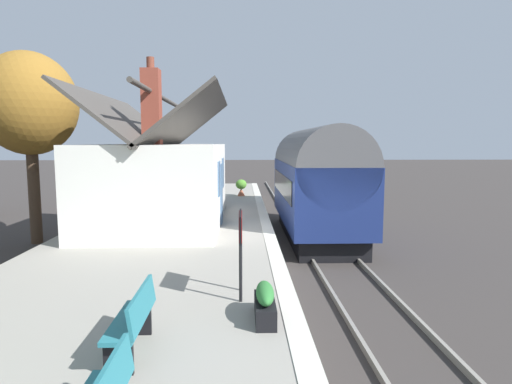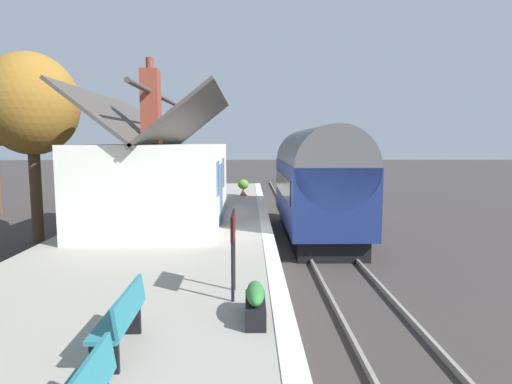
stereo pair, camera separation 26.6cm
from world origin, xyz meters
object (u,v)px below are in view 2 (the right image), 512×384
planter_edge_near (155,193)px  planter_edge_far (255,303)px  station_building (162,180)px  bench_near_building (216,185)px  tree_mid_background (31,105)px  bench_mid_platform (122,318)px  train (317,182)px  planter_bench_left (197,191)px  planter_by_door (243,187)px  station_sign_board (233,233)px

planter_edge_near → planter_edge_far: (-15.44, -4.96, -0.00)m
station_building → bench_near_building: station_building is taller
planter_edge_near → tree_mid_background: (-5.99, 3.11, 3.92)m
station_building → bench_mid_platform: size_ratio=5.73×
train → planter_edge_near: bearing=54.3°
bench_mid_platform → tree_mid_background: bearing=30.7°
planter_bench_left → planter_edge_far: bearing=-169.5°
planter_by_door → planter_edge_far: bearing=-178.5°
planter_edge_far → station_building: bearing=20.4°
bench_near_building → planter_edge_far: (-17.19, -1.97, -0.20)m
train → bench_mid_platform: (-11.11, 4.38, -0.83)m
train → bench_near_building: 8.49m
train → bench_near_building: bearing=32.4°
station_sign_board → planter_edge_near: bearing=17.7°
planter_edge_far → bench_mid_platform: bearing=120.0°
planter_edge_far → tree_mid_background: tree_mid_background is taller
train → planter_by_door: (6.23, 2.97, -0.80)m
planter_bench_left → planter_edge_far: (-14.67, -2.72, -0.16)m
bench_mid_platform → planter_edge_near: bench_mid_platform is taller
planter_edge_near → bench_mid_platform: bearing=-169.3°
bench_near_building → planter_bench_left: 2.63m
train → planter_edge_near: (5.39, 7.51, -1.02)m
station_building → station_sign_board: station_building is taller
bench_near_building → station_sign_board: (-16.09, -1.58, 0.71)m
bench_mid_platform → planter_edge_far: bearing=-60.0°
bench_near_building → planter_bench_left: (-2.52, 0.75, -0.04)m
bench_mid_platform → planter_by_door: 17.40m
bench_mid_platform → planter_bench_left: bearing=3.3°
station_building → planter_edge_near: size_ratio=9.55×
bench_mid_platform → bench_near_building: bearing=0.5°
bench_near_building → bench_mid_platform: (-18.25, -0.15, 0.00)m
planter_by_door → tree_mid_background: size_ratio=0.13×
bench_mid_platform → tree_mid_background: (10.50, 6.24, 3.72)m
bench_near_building → bench_mid_platform: 18.25m
station_sign_board → tree_mid_background: tree_mid_background is taller
bench_mid_platform → station_sign_board: (2.16, -1.43, 0.71)m
planter_edge_near → tree_mid_background: 7.81m
train → planter_edge_near: 9.30m
bench_near_building → station_sign_board: 16.18m
planter_edge_near → planter_bench_left: bearing=-109.1°
bench_mid_platform → planter_edge_far: (1.06, -1.83, -0.20)m
planter_by_door → train: bearing=-154.5°
bench_near_building → planter_edge_near: bench_near_building is taller
tree_mid_background → planter_edge_far: bearing=-139.5°
station_building → planter_bench_left: (6.03, -0.49, -1.09)m
train → station_sign_board: (-8.95, 2.95, -0.12)m
station_sign_board → bench_near_building: bearing=5.6°
planter_by_door → station_sign_board: size_ratio=0.60×
bench_mid_platform → planter_edge_near: size_ratio=1.67×
bench_mid_platform → planter_bench_left: 15.75m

